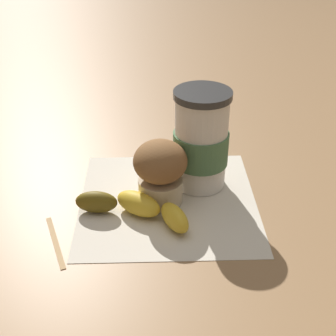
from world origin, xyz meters
name	(u,v)px	position (x,y,z in m)	size (l,w,h in m)	color
ground_plane	(168,201)	(0.00, 0.00, 0.00)	(3.00, 3.00, 0.00)	#936D47
paper_napkin	(168,201)	(0.00, 0.00, 0.00)	(0.26, 0.26, 0.00)	beige
coffee_cup	(201,141)	(-0.05, 0.05, 0.08)	(0.08, 0.08, 0.15)	silver
muffin	(160,170)	(0.00, -0.01, 0.05)	(0.08, 0.08, 0.10)	beige
banana	(136,207)	(0.04, -0.04, 0.02)	(0.09, 0.17, 0.03)	gold
wooden_stirrer	(55,242)	(0.10, -0.14, 0.00)	(0.11, 0.01, 0.00)	tan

